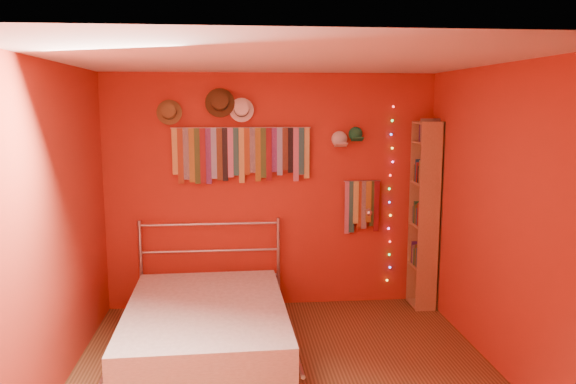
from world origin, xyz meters
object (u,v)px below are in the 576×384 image
object	(u,v)px
bookshelf	(428,214)
reading_lamp	(368,212)
bed	(206,326)
tie_rack	(240,152)

from	to	relation	value
bookshelf	reading_lamp	bearing A→B (deg)	-179.90
reading_lamp	bookshelf	bearing A→B (deg)	0.10
bed	tie_rack	bearing A→B (deg)	71.37
bookshelf	bed	bearing A→B (deg)	-158.61
tie_rack	reading_lamp	world-z (taller)	tie_rack
tie_rack	reading_lamp	xyz separation A→B (m)	(1.34, -0.16, -0.63)
tie_rack	bookshelf	xyz separation A→B (m)	(1.98, -0.15, -0.66)
reading_lamp	tie_rack	bearing A→B (deg)	173.33
reading_lamp	bed	xyz separation A→B (m)	(-1.67, -0.91, -0.82)
reading_lamp	bookshelf	size ratio (longest dim) A/B	0.14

